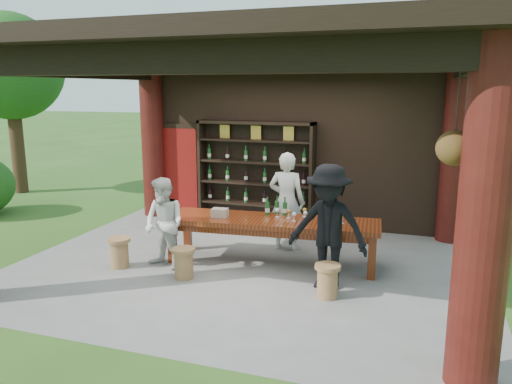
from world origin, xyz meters
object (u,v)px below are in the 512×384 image
(guest_woman, at_px, (164,224))
(stool_near_right, at_px, (327,280))
(napkin_basket, at_px, (220,213))
(host, at_px, (287,201))
(wine_shelf, at_px, (255,173))
(guest_man, at_px, (328,227))
(stool_near_left, at_px, (184,262))
(stool_far_left, at_px, (119,252))
(tasting_table, at_px, (272,226))

(guest_woman, bearing_deg, stool_near_right, 11.15)
(napkin_basket, bearing_deg, host, 46.33)
(wine_shelf, height_order, guest_man, wine_shelf)
(wine_shelf, xyz_separation_m, stool_near_left, (-0.05, -3.25, -0.84))
(stool_far_left, bearing_deg, host, 37.42)
(tasting_table, height_order, stool_near_left, tasting_table)
(wine_shelf, bearing_deg, tasting_table, -64.92)
(stool_near_right, relative_size, host, 0.27)
(stool_near_left, relative_size, stool_far_left, 0.97)
(wine_shelf, distance_m, napkin_basket, 2.35)
(wine_shelf, xyz_separation_m, stool_far_left, (-1.25, -3.16, -0.83))
(stool_near_right, distance_m, napkin_basket, 2.27)
(stool_near_left, bearing_deg, host, 59.27)
(stool_near_right, xyz_separation_m, host, (-1.09, 1.87, 0.63))
(tasting_table, relative_size, stool_far_left, 7.26)
(stool_near_right, relative_size, napkin_basket, 1.81)
(wine_shelf, relative_size, stool_far_left, 5.10)
(stool_far_left, xyz_separation_m, guest_woman, (0.72, 0.21, 0.48))
(stool_near_right, xyz_separation_m, stool_far_left, (-3.39, 0.11, 0.01))
(stool_near_right, distance_m, stool_far_left, 3.40)
(stool_near_right, distance_m, guest_woman, 2.74)
(wine_shelf, height_order, stool_far_left, wine_shelf)
(guest_man, xyz_separation_m, napkin_basket, (-1.91, 0.60, -0.08))
(stool_near_right, bearing_deg, stool_near_left, 179.58)
(tasting_table, bearing_deg, stool_near_left, -135.31)
(wine_shelf, xyz_separation_m, host, (1.05, -1.40, -0.22))
(napkin_basket, bearing_deg, guest_woman, -138.53)
(stool_far_left, relative_size, guest_woman, 0.33)
(host, distance_m, guest_man, 1.84)
(tasting_table, distance_m, napkin_basket, 0.89)
(guest_man, distance_m, napkin_basket, 2.00)
(tasting_table, distance_m, stool_near_right, 1.60)
(stool_near_left, xyz_separation_m, guest_man, (2.12, 0.33, 0.65))
(wine_shelf, distance_m, tasting_table, 2.46)
(guest_man, height_order, napkin_basket, guest_man)
(tasting_table, xyz_separation_m, guest_man, (1.05, -0.74, 0.27))
(stool_near_left, bearing_deg, wine_shelf, 89.12)
(stool_near_right, height_order, napkin_basket, napkin_basket)
(wine_shelf, height_order, stool_near_left, wine_shelf)
(stool_far_left, relative_size, guest_man, 0.27)
(tasting_table, bearing_deg, stool_far_left, -156.96)
(host, distance_m, guest_woman, 2.22)
(guest_man, bearing_deg, host, 132.88)
(guest_woman, height_order, guest_man, guest_man)
(guest_man, bearing_deg, guest_woman, -170.45)
(guest_woman, xyz_separation_m, guest_man, (2.60, 0.01, 0.17))
(stool_near_left, bearing_deg, guest_man, 8.73)
(wine_shelf, xyz_separation_m, tasting_table, (1.02, -2.19, -0.46))
(stool_near_right, height_order, guest_man, guest_man)
(stool_near_left, relative_size, guest_man, 0.26)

